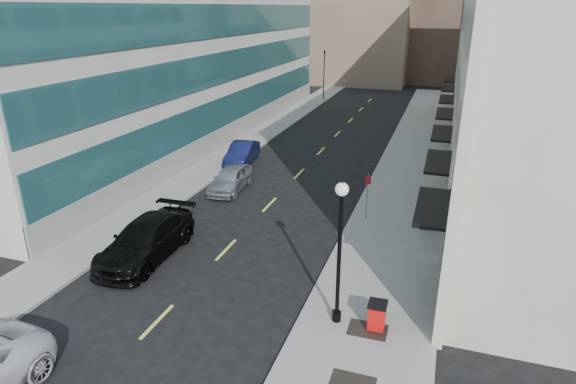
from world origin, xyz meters
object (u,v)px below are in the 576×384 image
Objects in this scene: car_black_pickup at (146,240)px; trash_bin at (377,315)px; sign_post at (367,190)px; car_silver_sedan at (230,179)px; car_blue_sedan at (242,153)px; urn_planter at (424,220)px; lamppost at (340,241)px; traffic_signal at (325,53)px.

trash_bin is at bearing -12.38° from car_black_pickup.
car_silver_sedan is at bearing 156.25° from sign_post.
urn_planter is at bearing -36.83° from car_blue_sedan.
sign_post is at bearing 93.40° from lamppost.
car_silver_sedan is at bearing 129.88° from lamppost.
car_black_pickup is at bearing 167.85° from trash_bin.
lamppost is (11.20, -17.00, 2.64)m from car_blue_sedan.
car_silver_sedan is 9.31m from sign_post.
lamppost is at bearing -74.87° from traffic_signal.
traffic_signal is 1.48× the size of car_blue_sedan.
car_silver_sedan reaches higher than urn_planter.
trash_bin is (13.37, -44.01, -4.98)m from traffic_signal.
sign_post is (-2.03, 9.53, 1.07)m from trash_bin.
sign_post reaches higher than car_blue_sedan.
car_blue_sedan is 13.04m from sign_post.
car_blue_sedan is (-1.60, 5.51, 0.01)m from car_silver_sedan.
sign_post is at bearing -71.80° from traffic_signal.
sign_post is at bearing 174.89° from urn_planter.
trash_bin is (11.07, -11.50, -0.03)m from car_silver_sedan.
sign_post is at bearing 101.21° from trash_bin.
car_black_pickup reaches higher than trash_bin.
car_blue_sedan is 4.34× the size of trash_bin.
sign_post is (-0.56, 9.52, -1.61)m from lamppost.
urn_planter is at bearing 29.07° from car_black_pickup.
traffic_signal is at bearing 90.76° from car_silver_sedan.
sign_post reaches higher than car_silver_sedan.
urn_planter is (13.73, -7.76, -0.16)m from car_blue_sedan.
car_black_pickup is at bearing 167.06° from lamppost.
urn_planter is at bearing -13.79° from car_silver_sedan.
sign_post is (9.04, -1.97, 1.04)m from car_silver_sedan.
traffic_signal is 6.43× the size of trash_bin.
traffic_signal reaches higher than car_black_pickup.
lamppost is (-1.47, 0.01, 2.68)m from trash_bin.
lamppost reaches higher than sign_post.
trash_bin reaches higher than urn_planter.
car_black_pickup is 9.28m from car_silver_sedan.
car_blue_sedan is (-1.60, 14.79, -0.11)m from car_black_pickup.
car_black_pickup is 11.29m from trash_bin.
traffic_signal is 2.69× the size of sign_post.
car_blue_sedan is 20.53m from lamppost.
trash_bin is 9.31m from urn_planter.
traffic_signal is 42.14m from car_black_pickup.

